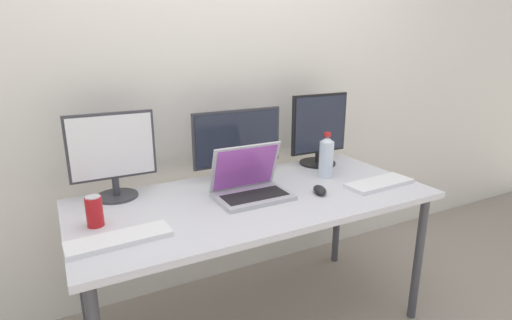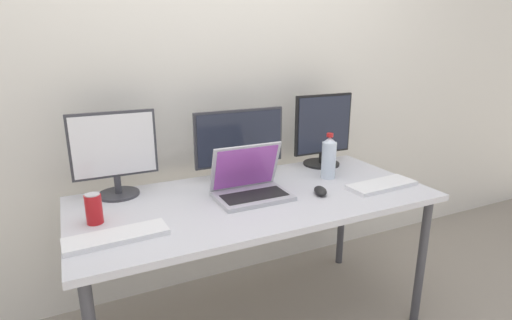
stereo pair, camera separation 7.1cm
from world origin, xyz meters
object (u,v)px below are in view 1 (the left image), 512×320
object	(u,v)px
monitor_right	(319,130)
laptop_silver	(250,185)
soda_can_near_keyboard	(94,211)
monitor_center	(238,143)
monitor_left	(113,154)
keyboard_main	(379,183)
mouse_by_keyboard	(320,190)
water_bottle	(326,157)
work_desk	(256,207)
keyboard_aux	(120,239)

from	to	relation	value
monitor_right	laptop_silver	distance (m)	0.68
soda_can_near_keyboard	monitor_center	bearing A→B (deg)	19.39
monitor_left	keyboard_main	size ratio (longest dim) A/B	1.09
mouse_by_keyboard	water_bottle	world-z (taller)	water_bottle
work_desk	laptop_silver	world-z (taller)	laptop_silver
work_desk	water_bottle	world-z (taller)	water_bottle
laptop_silver	keyboard_aux	world-z (taller)	laptop_silver
monitor_right	keyboard_main	world-z (taller)	monitor_right
monitor_left	water_bottle	world-z (taller)	monitor_left
monitor_center	soda_can_near_keyboard	size ratio (longest dim) A/B	3.97
monitor_center	keyboard_main	size ratio (longest dim) A/B	1.34
monitor_right	soda_can_near_keyboard	xyz separation A→B (m)	(-1.30, -0.28, -0.15)
laptop_silver	keyboard_main	distance (m)	0.68
work_desk	monitor_left	world-z (taller)	monitor_left
soda_can_near_keyboard	mouse_by_keyboard	bearing A→B (deg)	-7.29
laptop_silver	mouse_by_keyboard	size ratio (longest dim) A/B	3.15
keyboard_aux	water_bottle	xyz separation A→B (m)	(1.13, 0.24, 0.10)
laptop_silver	water_bottle	xyz separation A→B (m)	(0.50, 0.06, 0.06)
mouse_by_keyboard	water_bottle	distance (m)	0.28
work_desk	keyboard_main	distance (m)	0.66
monitor_right	keyboard_aux	bearing A→B (deg)	-159.68
laptop_silver	water_bottle	distance (m)	0.50
work_desk	monitor_center	xyz separation A→B (m)	(0.04, 0.28, 0.26)
monitor_right	laptop_silver	xyz separation A→B (m)	(-0.60, -0.28, -0.15)
keyboard_main	keyboard_aux	distance (m)	1.29
monitor_left	work_desk	bearing A→B (deg)	-26.31
keyboard_aux	work_desk	bearing A→B (deg)	11.36
laptop_silver	keyboard_aux	xyz separation A→B (m)	(-0.63, -0.18, -0.05)
monitor_left	monitor_right	distance (m)	1.17
work_desk	keyboard_aux	size ratio (longest dim) A/B	4.51
keyboard_aux	soda_can_near_keyboard	xyz separation A→B (m)	(-0.06, 0.18, 0.05)
monitor_right	keyboard_aux	xyz separation A→B (m)	(-1.24, -0.46, -0.20)
work_desk	mouse_by_keyboard	xyz separation A→B (m)	(0.29, -0.12, 0.08)
monitor_left	laptop_silver	bearing A→B (deg)	-26.55
keyboard_main	keyboard_aux	xyz separation A→B (m)	(-1.29, -0.00, 0.00)
monitor_left	keyboard_aux	distance (m)	0.51
monitor_left	keyboard_main	xyz separation A→B (m)	(1.23, -0.46, -0.21)
work_desk	monitor_center	distance (m)	0.38
monitor_center	water_bottle	bearing A→B (deg)	-25.64
work_desk	keyboard_main	bearing A→B (deg)	-14.53
work_desk	monitor_center	size ratio (longest dim) A/B	3.40
monitor_center	water_bottle	distance (m)	0.49
keyboard_main	keyboard_aux	world-z (taller)	same
work_desk	keyboard_aux	world-z (taller)	keyboard_aux
monitor_center	soda_can_near_keyboard	distance (m)	0.82
monitor_center	keyboard_aux	world-z (taller)	monitor_center
monitor_center	soda_can_near_keyboard	world-z (taller)	monitor_center
keyboard_aux	soda_can_near_keyboard	distance (m)	0.20
monitor_center	laptop_silver	bearing A→B (deg)	-103.65
monitor_left	monitor_right	size ratio (longest dim) A/B	0.96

